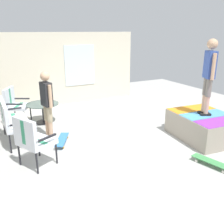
% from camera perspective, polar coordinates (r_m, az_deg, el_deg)
% --- Properties ---
extents(ground_plane, '(12.00, 12.00, 0.10)m').
position_cam_1_polar(ground_plane, '(6.09, 1.92, -7.09)').
color(ground_plane, '#A8A8A3').
extents(house_facade, '(0.23, 6.00, 2.48)m').
position_cam_1_polar(house_facade, '(8.97, -12.94, 9.34)').
color(house_facade, beige).
rests_on(house_facade, ground_plane).
extents(skate_ramp, '(1.70, 2.15, 0.61)m').
position_cam_1_polar(skate_ramp, '(6.57, 20.36, -2.97)').
color(skate_ramp, gray).
rests_on(skate_ramp, ground_plane).
extents(patio_bench, '(1.26, 0.57, 1.02)m').
position_cam_1_polar(patio_bench, '(6.26, -22.08, -1.19)').
color(patio_bench, black).
rests_on(patio_bench, ground_plane).
extents(patio_chair_near_house, '(0.81, 0.78, 1.02)m').
position_cam_1_polar(patio_chair_near_house, '(7.57, -21.40, 2.09)').
color(patio_chair_near_house, black).
rests_on(patio_chair_near_house, ground_plane).
extents(patio_chair_by_wall, '(0.80, 0.77, 1.02)m').
position_cam_1_polar(patio_chair_by_wall, '(4.98, -17.88, -5.57)').
color(patio_chair_by_wall, black).
rests_on(patio_chair_by_wall, ground_plane).
extents(patio_table, '(0.90, 0.90, 0.57)m').
position_cam_1_polar(patio_table, '(7.38, -15.43, 0.61)').
color(patio_table, black).
rests_on(patio_table, ground_plane).
extents(person_watching, '(0.47, 0.30, 1.63)m').
position_cam_1_polar(person_watching, '(6.17, -14.58, 2.54)').
color(person_watching, silver).
rests_on(person_watching, ground_plane).
extents(person_skater, '(0.44, 0.34, 1.76)m').
position_cam_1_polar(person_skater, '(6.22, 21.21, 8.60)').
color(person_skater, black).
rests_on(person_skater, skate_ramp).
extents(skateboard_by_bench, '(0.80, 0.55, 0.10)m').
position_cam_1_polar(skateboard_by_bench, '(6.05, -11.28, -6.20)').
color(skateboard_by_bench, '#3372B2').
rests_on(skateboard_by_bench, ground_plane).
extents(skateboard_spare, '(0.82, 0.38, 0.10)m').
position_cam_1_polar(skateboard_spare, '(5.37, 21.72, -10.51)').
color(skateboard_spare, '#3F8C4C').
rests_on(skateboard_spare, ground_plane).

